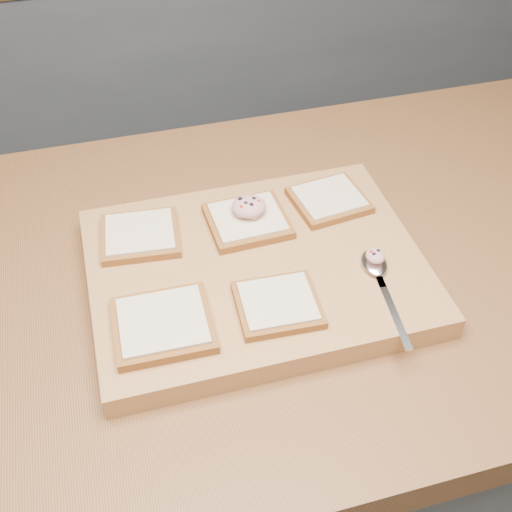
# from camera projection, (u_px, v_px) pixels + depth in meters

# --- Properties ---
(ground) EXTENTS (4.00, 4.00, 0.00)m
(ground) POSITION_uv_depth(u_px,v_px,m) (305.00, 503.00, 1.64)
(ground) COLOR #515459
(ground) RESTS_ON ground
(island_counter) EXTENTS (2.00, 0.80, 0.90)m
(island_counter) POSITION_uv_depth(u_px,v_px,m) (316.00, 404.00, 1.32)
(island_counter) COLOR slate
(island_counter) RESTS_ON ground
(back_counter) EXTENTS (3.60, 0.62, 0.94)m
(back_counter) POSITION_uv_depth(u_px,v_px,m) (185.00, 70.00, 2.30)
(back_counter) COLOR slate
(back_counter) RESTS_ON ground
(cutting_board) EXTENTS (0.48, 0.37, 0.04)m
(cutting_board) POSITION_uv_depth(u_px,v_px,m) (256.00, 271.00, 0.95)
(cutting_board) COLOR tan
(cutting_board) RESTS_ON island_counter
(bread_far_left) EXTENTS (0.12, 0.12, 0.02)m
(bread_far_left) POSITION_uv_depth(u_px,v_px,m) (140.00, 235.00, 0.96)
(bread_far_left) COLOR brown
(bread_far_left) RESTS_ON cutting_board
(bread_far_center) EXTENTS (0.12, 0.11, 0.02)m
(bread_far_center) POSITION_uv_depth(u_px,v_px,m) (248.00, 220.00, 0.99)
(bread_far_center) COLOR brown
(bread_far_center) RESTS_ON cutting_board
(bread_far_right) EXTENTS (0.12, 0.11, 0.02)m
(bread_far_right) POSITION_uv_depth(u_px,v_px,m) (329.00, 200.00, 1.02)
(bread_far_right) COLOR brown
(bread_far_right) RESTS_ON cutting_board
(bread_near_left) EXTENTS (0.13, 0.12, 0.02)m
(bread_near_left) POSITION_uv_depth(u_px,v_px,m) (163.00, 324.00, 0.84)
(bread_near_left) COLOR brown
(bread_near_left) RESTS_ON cutting_board
(bread_near_center) EXTENTS (0.12, 0.11, 0.02)m
(bread_near_center) POSITION_uv_depth(u_px,v_px,m) (278.00, 304.00, 0.86)
(bread_near_center) COLOR brown
(bread_near_center) RESTS_ON cutting_board
(tuna_salad_dollop) EXTENTS (0.05, 0.05, 0.03)m
(tuna_salad_dollop) POSITION_uv_depth(u_px,v_px,m) (249.00, 206.00, 0.98)
(tuna_salad_dollop) COLOR tan
(tuna_salad_dollop) RESTS_ON bread_far_center
(spoon) EXTENTS (0.04, 0.18, 0.01)m
(spoon) POSITION_uv_depth(u_px,v_px,m) (377.00, 270.00, 0.91)
(spoon) COLOR silver
(spoon) RESTS_ON cutting_board
(spoon_salad) EXTENTS (0.03, 0.03, 0.02)m
(spoon_salad) POSITION_uv_depth(u_px,v_px,m) (375.00, 256.00, 0.91)
(spoon_salad) COLOR tan
(spoon_salad) RESTS_ON spoon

